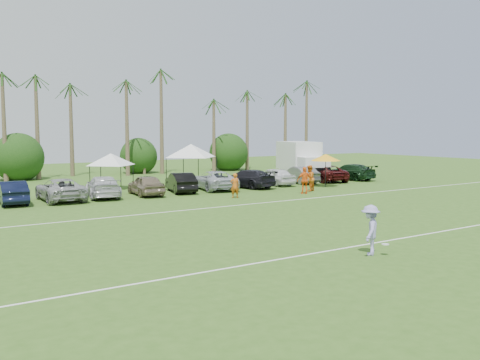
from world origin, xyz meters
TOP-DOWN VIEW (x-y plane):
  - ground at (0.00, 0.00)m, footprint 120.00×120.00m
  - field_lines at (0.00, 8.00)m, footprint 80.00×12.10m
  - palm_tree_4 at (-4.00, 38.00)m, footprint 2.40×2.40m
  - palm_tree_5 at (0.00, 38.00)m, footprint 2.40×2.40m
  - palm_tree_6 at (4.00, 38.00)m, footprint 2.40×2.40m
  - palm_tree_7 at (8.00, 38.00)m, footprint 2.40×2.40m
  - palm_tree_8 at (13.00, 38.00)m, footprint 2.40×2.40m
  - palm_tree_9 at (18.00, 38.00)m, footprint 2.40×2.40m
  - palm_tree_10 at (23.00, 38.00)m, footprint 2.40×2.40m
  - palm_tree_11 at (27.00, 38.00)m, footprint 2.40×2.40m
  - bush_tree_1 at (-6.00, 39.00)m, footprint 4.00×4.00m
  - bush_tree_2 at (6.00, 39.00)m, footprint 4.00×4.00m
  - bush_tree_3 at (16.00, 39.00)m, footprint 4.00×4.00m
  - sideline_player_a at (3.27, 16.99)m, footprint 0.70×0.58m
  - sideline_player_b at (9.96, 17.15)m, footprint 1.15×1.04m
  - sideline_player_c at (8.65, 16.14)m, footprint 1.21×0.88m
  - box_truck at (15.62, 24.64)m, footprint 4.27×7.07m
  - canopy_tent_left at (-1.61, 26.87)m, footprint 3.92×3.92m
  - canopy_tent_right at (5.46, 27.03)m, footprint 4.79×4.79m
  - market_umbrella at (12.91, 18.61)m, footprint 2.35×2.35m
  - frisbee_player at (-1.49, 0.72)m, footprint 1.36×1.27m
  - parked_car_1 at (-9.65, 22.18)m, footprint 1.86×4.46m
  - parked_car_2 at (-6.79, 22.06)m, footprint 2.55×5.23m
  - parked_car_3 at (-3.92, 22.20)m, footprint 3.08×5.26m
  - parked_car_4 at (-1.06, 21.63)m, footprint 2.13×4.36m
  - parked_car_5 at (1.80, 21.91)m, footprint 2.55×4.59m
  - parked_car_6 at (4.67, 21.95)m, footprint 3.35×5.52m
  - parked_car_7 at (7.53, 21.69)m, footprint 2.85×5.21m
  - parked_car_8 at (10.39, 22.05)m, footprint 1.77×4.23m
  - parked_car_9 at (13.26, 22.15)m, footprint 2.28×4.55m
  - parked_car_10 at (16.12, 22.12)m, footprint 3.71×5.61m
  - parked_car_11 at (18.98, 21.95)m, footprint 2.50×5.12m

SIDE VIEW (x-z plane):
  - ground at x=0.00m, z-range 0.00..0.00m
  - field_lines at x=0.00m, z-range 0.00..0.01m
  - parked_car_1 at x=-9.65m, z-range 0.00..1.43m
  - parked_car_2 at x=-6.79m, z-range 0.00..1.43m
  - parked_car_3 at x=-3.92m, z-range 0.00..1.43m
  - parked_car_4 at x=-1.06m, z-range 0.00..1.43m
  - parked_car_5 at x=1.80m, z-range 0.00..1.43m
  - parked_car_6 at x=4.67m, z-range 0.00..1.43m
  - parked_car_7 at x=7.53m, z-range 0.00..1.43m
  - parked_car_8 at x=10.39m, z-range 0.00..1.43m
  - parked_car_9 at x=13.26m, z-range 0.00..1.43m
  - parked_car_10 at x=16.12m, z-range 0.00..1.43m
  - parked_car_11 at x=18.98m, z-range 0.00..1.43m
  - sideline_player_a at x=3.27m, z-range 0.00..1.66m
  - frisbee_player at x=-1.49m, z-range 0.00..1.84m
  - sideline_player_c at x=8.65m, z-range 0.00..1.91m
  - sideline_player_b at x=9.96m, z-range 0.00..1.93m
  - bush_tree_1 at x=-6.00m, z-range -0.20..3.80m
  - bush_tree_2 at x=6.00m, z-range -0.20..3.80m
  - bush_tree_3 at x=16.00m, z-range -0.20..3.80m
  - box_truck at x=15.62m, z-range 0.12..3.54m
  - market_umbrella at x=12.91m, z-range 1.04..3.66m
  - canopy_tent_left at x=-1.61m, z-range 1.13..4.31m
  - canopy_tent_right at x=5.46m, z-range 1.38..5.27m
  - palm_tree_4 at x=-4.00m, z-range 3.03..11.93m
  - palm_tree_8 at x=13.00m, z-range 3.03..11.93m
  - palm_tree_5 at x=0.00m, z-range 3.40..13.30m
  - palm_tree_9 at x=18.00m, z-range 3.40..13.30m
  - palm_tree_6 at x=4.00m, z-range 3.76..14.66m
  - palm_tree_10 at x=23.00m, z-range 3.76..14.66m
  - palm_tree_7 at x=8.00m, z-range 4.11..16.01m
  - palm_tree_11 at x=27.00m, z-range 4.11..16.01m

